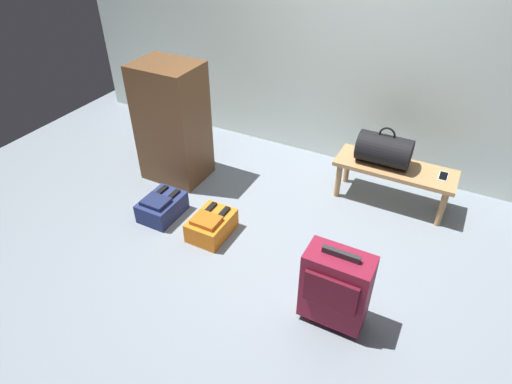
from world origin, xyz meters
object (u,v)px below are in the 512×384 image
at_px(backpack_navy, 162,206).
at_px(side_cabinet, 172,123).
at_px(cell_phone, 443,176).
at_px(bench, 395,172).
at_px(backpack_orange, 211,225).
at_px(suitcase_upright_burgundy, 336,287).
at_px(duffel_bag_black, 384,150).

height_order(backpack_navy, side_cabinet, side_cabinet).
distance_m(cell_phone, backpack_navy, 2.34).
xyz_separation_m(bench, backpack_orange, (-1.16, -1.10, -0.22)).
xyz_separation_m(backpack_orange, side_cabinet, (-0.76, 0.59, 0.46)).
relative_size(suitcase_upright_burgundy, side_cabinet, 0.55).
height_order(backpack_navy, backpack_orange, same).
xyz_separation_m(suitcase_upright_burgundy, side_cabinet, (-1.90, 0.94, 0.24)).
height_order(bench, backpack_navy, bench).
distance_m(duffel_bag_black, suitcase_upright_burgundy, 1.47).
bearing_deg(side_cabinet, backpack_orange, -37.97).
bearing_deg(side_cabinet, cell_phone, 13.07).
xyz_separation_m(duffel_bag_black, suitcase_upright_burgundy, (0.10, -1.45, -0.19)).
xyz_separation_m(bench, side_cabinet, (-1.92, -0.51, 0.24)).
bearing_deg(backpack_navy, bench, 33.34).
bearing_deg(side_cabinet, bench, 14.88).
relative_size(bench, backpack_navy, 2.63).
bearing_deg(bench, suitcase_upright_burgundy, -90.88).
xyz_separation_m(suitcase_upright_burgundy, backpack_orange, (-1.14, 0.35, -0.22)).
xyz_separation_m(backpack_navy, backpack_orange, (0.50, -0.01, 0.00)).
height_order(bench, side_cabinet, side_cabinet).
xyz_separation_m(duffel_bag_black, cell_phone, (0.50, 0.02, -0.13)).
bearing_deg(backpack_orange, bench, 43.49).
distance_m(cell_phone, side_cabinet, 2.37).
distance_m(duffel_bag_black, backpack_orange, 1.57).
distance_m(cell_phone, backpack_orange, 1.93).
xyz_separation_m(cell_phone, suitcase_upright_burgundy, (-0.40, -1.47, -0.06)).
bearing_deg(bench, side_cabinet, -165.12).
height_order(suitcase_upright_burgundy, backpack_orange, suitcase_upright_burgundy).
relative_size(duffel_bag_black, backpack_orange, 1.16).
bearing_deg(backpack_orange, suitcase_upright_burgundy, -17.04).
xyz_separation_m(bench, backpack_navy, (-1.66, -1.09, -0.22)).
bearing_deg(duffel_bag_black, cell_phone, 2.68).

